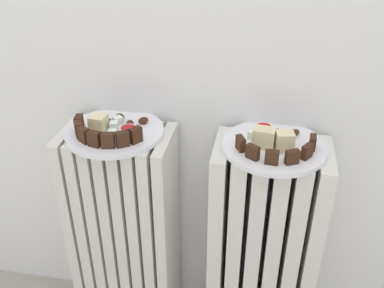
{
  "coord_description": "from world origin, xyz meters",
  "views": [
    {
      "loc": [
        0.16,
        -0.59,
        1.19
      ],
      "look_at": [
        0.0,
        0.28,
        0.66
      ],
      "focal_mm": 41.0,
      "sensor_mm": 36.0,
      "label": 1
    }
  ],
  "objects_px": {
    "radiator_right": "(262,256)",
    "jam_bowl_left": "(128,131)",
    "plate_left": "(115,132)",
    "radiator_left": "(126,238)",
    "jam_bowl_right": "(263,130)",
    "plate_right": "(274,146)",
    "fork": "(284,142)"
  },
  "relations": [
    {
      "from": "plate_left",
      "to": "jam_bowl_left",
      "type": "height_order",
      "value": "jam_bowl_left"
    },
    {
      "from": "plate_left",
      "to": "jam_bowl_right",
      "type": "relative_size",
      "value": 5.33
    },
    {
      "from": "radiator_right",
      "to": "jam_bowl_left",
      "type": "xyz_separation_m",
      "value": [
        -0.34,
        -0.02,
        0.36
      ]
    },
    {
      "from": "radiator_right",
      "to": "jam_bowl_left",
      "type": "relative_size",
      "value": 15.27
    },
    {
      "from": "plate_left",
      "to": "fork",
      "type": "height_order",
      "value": "fork"
    },
    {
      "from": "plate_left",
      "to": "radiator_left",
      "type": "bearing_deg",
      "value": 0.0
    },
    {
      "from": "fork",
      "to": "jam_bowl_left",
      "type": "bearing_deg",
      "value": -175.35
    },
    {
      "from": "jam_bowl_right",
      "to": "fork",
      "type": "bearing_deg",
      "value": -27.87
    },
    {
      "from": "fork",
      "to": "plate_right",
      "type": "bearing_deg",
      "value": -153.3
    },
    {
      "from": "plate_left",
      "to": "jam_bowl_right",
      "type": "bearing_deg",
      "value": 6.01
    },
    {
      "from": "jam_bowl_right",
      "to": "jam_bowl_left",
      "type": "bearing_deg",
      "value": -169.93
    },
    {
      "from": "radiator_left",
      "to": "jam_bowl_left",
      "type": "height_order",
      "value": "jam_bowl_left"
    },
    {
      "from": "radiator_left",
      "to": "plate_right",
      "type": "height_order",
      "value": "plate_right"
    },
    {
      "from": "radiator_right",
      "to": "fork",
      "type": "bearing_deg",
      "value": 26.7
    },
    {
      "from": "plate_right",
      "to": "jam_bowl_left",
      "type": "distance_m",
      "value": 0.34
    },
    {
      "from": "plate_left",
      "to": "jam_bowl_left",
      "type": "relative_size",
      "value": 5.46
    },
    {
      "from": "radiator_right",
      "to": "fork",
      "type": "distance_m",
      "value": 0.35
    },
    {
      "from": "plate_left",
      "to": "jam_bowl_right",
      "type": "distance_m",
      "value": 0.36
    },
    {
      "from": "radiator_left",
      "to": "jam_bowl_left",
      "type": "xyz_separation_m",
      "value": [
        0.04,
        -0.02,
        0.36
      ]
    },
    {
      "from": "jam_bowl_right",
      "to": "fork",
      "type": "relative_size",
      "value": 0.49
    },
    {
      "from": "radiator_right",
      "to": "plate_left",
      "type": "height_order",
      "value": "plate_left"
    },
    {
      "from": "radiator_left",
      "to": "jam_bowl_left",
      "type": "bearing_deg",
      "value": -23.53
    },
    {
      "from": "radiator_left",
      "to": "jam_bowl_right",
      "type": "bearing_deg",
      "value": 6.01
    },
    {
      "from": "radiator_left",
      "to": "plate_right",
      "type": "relative_size",
      "value": 2.8
    },
    {
      "from": "radiator_left",
      "to": "plate_left",
      "type": "xyz_separation_m",
      "value": [
        -0.0,
        0.0,
        0.34
      ]
    },
    {
      "from": "radiator_left",
      "to": "plate_left",
      "type": "height_order",
      "value": "plate_left"
    },
    {
      "from": "radiator_left",
      "to": "plate_right",
      "type": "distance_m",
      "value": 0.51
    },
    {
      "from": "jam_bowl_left",
      "to": "jam_bowl_right",
      "type": "bearing_deg",
      "value": 10.07
    },
    {
      "from": "radiator_left",
      "to": "plate_left",
      "type": "relative_size",
      "value": 2.8
    },
    {
      "from": "plate_right",
      "to": "fork",
      "type": "height_order",
      "value": "fork"
    },
    {
      "from": "plate_left",
      "to": "jam_bowl_right",
      "type": "height_order",
      "value": "jam_bowl_right"
    },
    {
      "from": "radiator_right",
      "to": "jam_bowl_left",
      "type": "distance_m",
      "value": 0.49
    }
  ]
}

